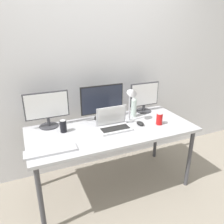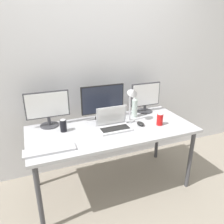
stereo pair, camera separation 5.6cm
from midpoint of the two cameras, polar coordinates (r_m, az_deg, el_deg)
name	(u,v)px [view 1 (the left image)]	position (r m, az deg, el deg)	size (l,w,h in m)	color
ground_plane	(112,185)	(2.69, -0.64, -18.61)	(16.00, 16.00, 0.00)	gray
wall_back	(92,65)	(2.65, -5.82, 12.02)	(7.00, 0.08, 2.60)	silver
work_desk	(112,133)	(2.31, -0.70, -5.56)	(1.72, 0.77, 0.74)	#424247
monitor_left	(47,108)	(2.34, -17.27, 0.90)	(0.45, 0.20, 0.38)	#38383D
monitor_center	(102,101)	(2.44, -3.29, 2.78)	(0.50, 0.19, 0.39)	black
monitor_right	(144,97)	(2.69, 7.86, 3.95)	(0.38, 0.19, 0.36)	#38383D
laptop_silver	(113,124)	(2.25, -0.35, -3.06)	(0.33, 0.21, 0.23)	silver
keyboard_main	(51,151)	(1.94, -16.54, -9.76)	(0.44, 0.13, 0.02)	#B2B2B7
mouse_by_keyboard	(140,123)	(2.36, 6.71, -2.97)	(0.06, 0.10, 0.04)	black
water_bottle	(134,107)	(2.54, 5.09, 1.31)	(0.07, 0.07, 0.26)	silver
soda_can_near_keyboard	(63,126)	(2.24, -13.32, -3.61)	(0.07, 0.07, 0.13)	black
soda_can_by_laptop	(159,119)	(2.39, 11.60, -1.79)	(0.07, 0.07, 0.13)	red
desk_lamp	(132,98)	(2.32, 4.45, 3.62)	(0.11, 0.18, 0.42)	#B7B7BC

